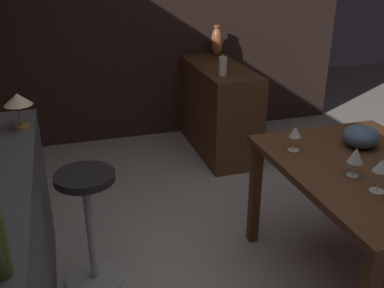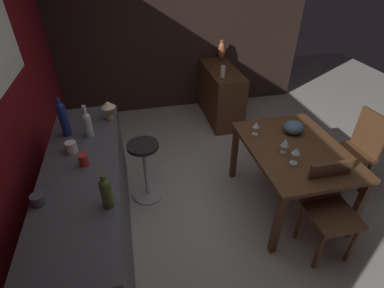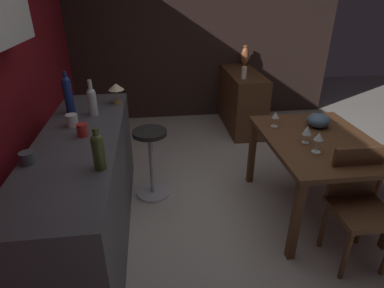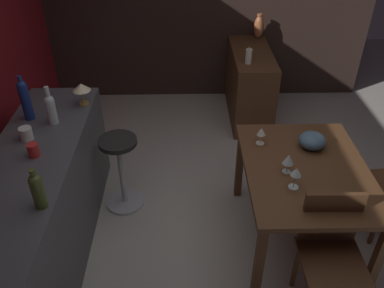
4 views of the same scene
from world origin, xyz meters
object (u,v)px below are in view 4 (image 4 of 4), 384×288
Objects in this scene: cup_red at (33,150)px; wine_glass_right at (296,173)px; wine_bottle_olive at (37,189)px; wine_bottle_cobalt at (25,98)px; bar_stool at (121,171)px; cup_white at (26,133)px; pillar_candle_tall at (249,56)px; wine_bottle_clear at (51,107)px; wine_glass_center at (288,160)px; dining_table at (305,177)px; counter_lamp at (82,89)px; fruit_bowl at (312,141)px; vase_copper at (259,27)px; wine_glass_left at (261,132)px; chair_near_window at (330,251)px; sideboard_cabinet at (249,85)px.

wine_glass_right is at bearing -95.89° from cup_red.
wine_bottle_olive is 1.06m from wine_bottle_cobalt.
cup_white is (-0.26, 0.60, 0.57)m from bar_stool.
pillar_candle_tall reaches higher than bar_stool.
cup_red is (-0.43, 0.02, -0.08)m from wine_bottle_clear.
wine_bottle_olive reaches higher than wine_glass_center.
cup_red is (-0.03, 1.92, 0.30)m from dining_table.
wine_bottle_cobalt is 0.44m from counter_lamp.
wine_bottle_cobalt reaches higher than counter_lamp.
vase_copper reaches higher than fruit_bowl.
fruit_bowl is at bearing -66.95° from wine_bottle_olive.
wine_bottle_clear is at bearing 126.97° from pillar_candle_tall.
wine_bottle_clear is 2.75× the size of cup_red.
dining_table is 2.06m from cup_white.
vase_copper is (2.46, -0.17, 0.11)m from wine_glass_center.
wine_bottle_cobalt reaches higher than wine_glass_left.
cup_white is (0.73, 2.08, 0.46)m from chair_near_window.
counter_lamp is (1.21, -0.01, 0.02)m from wine_bottle_olive.
wine_glass_right reaches higher than chair_near_window.
wine_bottle_clear is at bearing 94.72° from bar_stool.
fruit_bowl is 2.01m from wine_bottle_clear.
wine_bottle_clear is 1.05× the size of vase_copper.
wine_glass_center is 1.73m from counter_lamp.
wine_bottle_olive is at bearing -159.02° from cup_red.
wine_glass_center is 0.49× the size of wine_bottle_clear.
wine_bottle_cobalt is (0.22, 2.20, 0.28)m from fruit_bowl.
vase_copper is at bearing -4.03° from wine_glass_center.
counter_lamp is at bearing 135.05° from vase_copper.
dining_table is 1.68× the size of bar_stool.
pillar_candle_tall is (2.23, 0.25, 0.41)m from chair_near_window.
wine_bottle_clear is 2.13m from pillar_candle_tall.
pillar_candle_tall is (1.43, 0.30, 0.10)m from fruit_bowl.
vase_copper is at bearing -47.30° from wine_bottle_cobalt.
wine_glass_center is at bearing 175.97° from vase_copper.
wine_glass_left is (0.87, 0.34, 0.35)m from chair_near_window.
dining_table is at bearing -111.58° from counter_lamp.
pillar_candle_tall is at bearing -44.86° from bar_stool.
cup_red reaches higher than dining_table.
wine_glass_center is at bearing -96.75° from cup_white.
wine_bottle_clear is 1.69× the size of pillar_candle_tall.
wine_bottle_olive is at bearing 106.93° from dining_table.
wine_glass_left is 0.38m from wine_glass_center.
sideboard_cabinet is 2.99× the size of wine_bottle_cobalt.
wine_bottle_olive is (-0.78, 1.82, 0.23)m from fruit_bowl.
counter_lamp reaches higher than chair_near_window.
wine_glass_right is 0.56× the size of vase_copper.
dining_table is 7.87× the size of wine_glass_center.
counter_lamp reaches higher than pillar_candle_tall.
fruit_bowl is 2.00m from wine_bottle_olive.
pillar_candle_tall is (-0.31, 0.09, 0.49)m from sideboard_cabinet.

